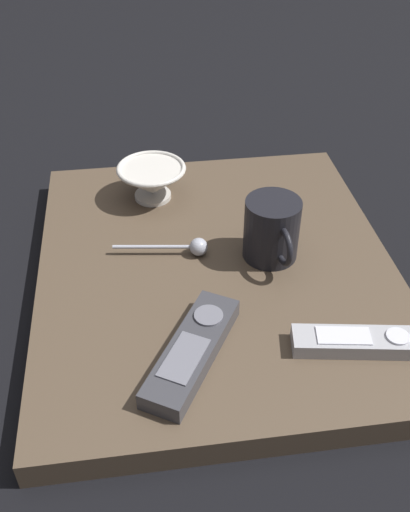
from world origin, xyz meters
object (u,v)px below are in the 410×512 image
(coffee_mug, at_px, (272,230))
(tv_remote_near, at_px, (359,342))
(tv_remote_far, at_px, (192,351))
(cereal_bowl, at_px, (152,180))
(teaspoon, at_px, (191,247))

(coffee_mug, xyz_separation_m, tv_remote_near, (0.07, -0.21, -0.04))
(tv_remote_far, bearing_deg, tv_remote_near, -3.32)
(cereal_bowl, distance_m, teaspoon, 0.18)
(cereal_bowl, distance_m, tv_remote_near, 0.47)
(teaspoon, xyz_separation_m, tv_remote_far, (-0.02, -0.21, -0.00))
(teaspoon, distance_m, tv_remote_far, 0.21)
(teaspoon, bearing_deg, coffee_mug, -9.25)
(coffee_mug, bearing_deg, cereal_bowl, 131.81)
(coffee_mug, distance_m, tv_remote_far, 0.25)
(teaspoon, height_order, tv_remote_near, teaspoon)
(teaspoon, relative_size, tv_remote_near, 0.83)
(coffee_mug, distance_m, tv_remote_near, 0.22)
(tv_remote_near, xyz_separation_m, tv_remote_far, (-0.22, 0.01, 0.00))
(tv_remote_far, bearing_deg, coffee_mug, 52.89)
(teaspoon, bearing_deg, tv_remote_far, -96.47)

